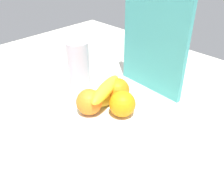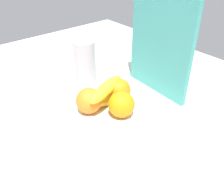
{
  "view_description": "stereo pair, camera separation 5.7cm",
  "coord_description": "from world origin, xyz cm",
  "px_view_note": "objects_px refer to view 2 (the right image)",
  "views": [
    {
      "loc": [
        46.28,
        -46.86,
        51.57
      ],
      "look_at": [
        2.13,
        -2.61,
        10.43
      ],
      "focal_mm": 40.42,
      "sensor_mm": 36.0,
      "label": 1
    },
    {
      "loc": [
        50.12,
        -42.67,
        51.57
      ],
      "look_at": [
        2.13,
        -2.61,
        10.43
      ],
      "focal_mm": 40.42,
      "sensor_mm": 36.0,
      "label": 2
    }
  ],
  "objects_px": {
    "orange_center": "(89,101)",
    "jar_lid": "(48,96)",
    "banana_bunch": "(105,94)",
    "fruit_bowl": "(112,117)",
    "orange_front_right": "(119,91)",
    "orange_front_left": "(121,104)",
    "thermos_tumbler": "(85,64)",
    "cutting_board": "(160,46)"
  },
  "relations": [
    {
      "from": "orange_front_right",
      "to": "banana_bunch",
      "type": "bearing_deg",
      "value": -103.81
    },
    {
      "from": "orange_center",
      "to": "jar_lid",
      "type": "xyz_separation_m",
      "value": [
        -0.24,
        -0.02,
        -0.1
      ]
    },
    {
      "from": "orange_center",
      "to": "thermos_tumbler",
      "type": "bearing_deg",
      "value": 147.81
    },
    {
      "from": "orange_front_left",
      "to": "thermos_tumbler",
      "type": "bearing_deg",
      "value": 164.41
    },
    {
      "from": "orange_center",
      "to": "jar_lid",
      "type": "relative_size",
      "value": 1.21
    },
    {
      "from": "jar_lid",
      "to": "orange_front_left",
      "type": "bearing_deg",
      "value": 14.11
    },
    {
      "from": "orange_center",
      "to": "orange_front_right",
      "type": "bearing_deg",
      "value": 81.74
    },
    {
      "from": "orange_front_left",
      "to": "orange_center",
      "type": "bearing_deg",
      "value": -141.16
    },
    {
      "from": "orange_front_right",
      "to": "jar_lid",
      "type": "distance_m",
      "value": 0.3
    },
    {
      "from": "banana_bunch",
      "to": "orange_center",
      "type": "bearing_deg",
      "value": -93.32
    },
    {
      "from": "orange_front_left",
      "to": "orange_front_right",
      "type": "height_order",
      "value": "same"
    },
    {
      "from": "orange_center",
      "to": "fruit_bowl",
      "type": "bearing_deg",
      "value": 60.56
    },
    {
      "from": "thermos_tumbler",
      "to": "jar_lid",
      "type": "distance_m",
      "value": 0.19
    },
    {
      "from": "orange_front_left",
      "to": "orange_center",
      "type": "distance_m",
      "value": 0.1
    },
    {
      "from": "orange_front_left",
      "to": "banana_bunch",
      "type": "bearing_deg",
      "value": -176.24
    },
    {
      "from": "banana_bunch",
      "to": "cutting_board",
      "type": "relative_size",
      "value": 0.5
    },
    {
      "from": "orange_center",
      "to": "banana_bunch",
      "type": "distance_m",
      "value": 0.06
    },
    {
      "from": "orange_front_right",
      "to": "banana_bunch",
      "type": "height_order",
      "value": "banana_bunch"
    },
    {
      "from": "fruit_bowl",
      "to": "orange_center",
      "type": "height_order",
      "value": "orange_center"
    },
    {
      "from": "thermos_tumbler",
      "to": "orange_front_left",
      "type": "bearing_deg",
      "value": -15.59
    },
    {
      "from": "banana_bunch",
      "to": "thermos_tumbler",
      "type": "distance_m",
      "value": 0.25
    },
    {
      "from": "banana_bunch",
      "to": "jar_lid",
      "type": "distance_m",
      "value": 0.28
    },
    {
      "from": "orange_front_left",
      "to": "orange_center",
      "type": "relative_size",
      "value": 1.0
    },
    {
      "from": "orange_front_right",
      "to": "jar_lid",
      "type": "xyz_separation_m",
      "value": [
        -0.26,
        -0.12,
        -0.1
      ]
    },
    {
      "from": "orange_center",
      "to": "jar_lid",
      "type": "bearing_deg",
      "value": -175.43
    },
    {
      "from": "orange_front_left",
      "to": "jar_lid",
      "type": "distance_m",
      "value": 0.34
    },
    {
      "from": "orange_center",
      "to": "cutting_board",
      "type": "xyz_separation_m",
      "value": [
        -0.03,
        0.33,
        0.08
      ]
    },
    {
      "from": "orange_front_left",
      "to": "jar_lid",
      "type": "relative_size",
      "value": 1.21
    },
    {
      "from": "cutting_board",
      "to": "jar_lid",
      "type": "distance_m",
      "value": 0.45
    },
    {
      "from": "banana_bunch",
      "to": "orange_front_right",
      "type": "bearing_deg",
      "value": 76.19
    },
    {
      "from": "cutting_board",
      "to": "thermos_tumbler",
      "type": "bearing_deg",
      "value": -134.69
    },
    {
      "from": "orange_front_right",
      "to": "jar_lid",
      "type": "height_order",
      "value": "orange_front_right"
    },
    {
      "from": "fruit_bowl",
      "to": "jar_lid",
      "type": "xyz_separation_m",
      "value": [
        -0.28,
        -0.08,
        -0.03
      ]
    },
    {
      "from": "orange_front_left",
      "to": "banana_bunch",
      "type": "height_order",
      "value": "banana_bunch"
    },
    {
      "from": "orange_front_right",
      "to": "orange_center",
      "type": "xyz_separation_m",
      "value": [
        -0.02,
        -0.1,
        0.0
      ]
    },
    {
      "from": "orange_center",
      "to": "thermos_tumbler",
      "type": "relative_size",
      "value": 0.42
    },
    {
      "from": "orange_front_left",
      "to": "orange_front_right",
      "type": "bearing_deg",
      "value": 143.98
    },
    {
      "from": "orange_front_right",
      "to": "orange_center",
      "type": "relative_size",
      "value": 1.0
    },
    {
      "from": "orange_front_right",
      "to": "cutting_board",
      "type": "height_order",
      "value": "cutting_board"
    },
    {
      "from": "fruit_bowl",
      "to": "orange_front_right",
      "type": "xyz_separation_m",
      "value": [
        -0.02,
        0.04,
        0.07
      ]
    },
    {
      "from": "thermos_tumbler",
      "to": "jar_lid",
      "type": "height_order",
      "value": "thermos_tumbler"
    },
    {
      "from": "jar_lid",
      "to": "cutting_board",
      "type": "bearing_deg",
      "value": 58.33
    }
  ]
}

